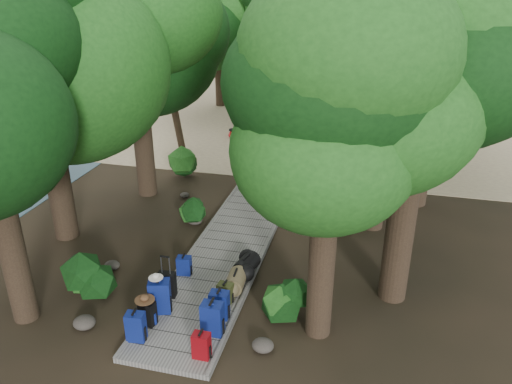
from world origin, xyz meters
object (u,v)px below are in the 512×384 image
(backpack_left_a, at_px, (136,325))
(sun_lounger, at_px, (367,145))
(backpack_left_d, at_px, (184,265))
(backpack_right_d, at_px, (225,292))
(backpack_right_a, at_px, (201,344))
(backpack_right_b, at_px, (212,317))
(suitcase_on_boardwalk, at_px, (167,284))
(backpack_left_b, at_px, (147,312))
(lone_suitcase_on_sand, at_px, (294,147))
(backpack_left_c, at_px, (160,295))
(duffel_right_black, at_px, (247,265))
(kayak, at_px, (234,131))
(backpack_right_c, at_px, (219,303))
(duffel_right_khaki, at_px, (236,281))

(backpack_left_a, relative_size, sun_lounger, 0.39)
(backpack_left_d, distance_m, backpack_right_d, 1.59)
(backpack_left_d, height_order, backpack_right_a, backpack_right_a)
(backpack_right_b, bearing_deg, backpack_right_a, -89.10)
(backpack_right_d, distance_m, suitcase_on_boardwalk, 1.38)
(backpack_right_d, bearing_deg, backpack_left_b, -133.51)
(backpack_right_a, distance_m, lone_suitcase_on_sand, 12.28)
(backpack_right_b, bearing_deg, suitcase_on_boardwalk, 145.35)
(backpack_left_c, bearing_deg, backpack_left_d, 73.77)
(duffel_right_black, relative_size, lone_suitcase_on_sand, 1.05)
(lone_suitcase_on_sand, bearing_deg, kayak, 129.95)
(backpack_right_c, xyz_separation_m, lone_suitcase_on_sand, (-0.30, 11.01, -0.11))
(backpack_right_b, bearing_deg, duffel_right_black, 87.24)
(backpack_right_a, distance_m, duffel_right_black, 3.11)
(suitcase_on_boardwalk, height_order, sun_lounger, suitcase_on_boardwalk)
(duffel_right_black, xyz_separation_m, kayak, (-3.67, 11.36, -0.17))
(duffel_right_black, distance_m, lone_suitcase_on_sand, 9.18)
(backpack_right_b, bearing_deg, backpack_left_d, 125.38)
(lone_suitcase_on_sand, distance_m, sun_lounger, 3.18)
(lone_suitcase_on_sand, bearing_deg, backpack_right_c, -104.53)
(suitcase_on_boardwalk, bearing_deg, backpack_right_d, 0.07)
(backpack_left_a, distance_m, duffel_right_khaki, 2.67)
(backpack_right_a, height_order, duffel_right_khaki, backpack_right_a)
(backpack_left_d, height_order, suitcase_on_boardwalk, suitcase_on_boardwalk)
(suitcase_on_boardwalk, bearing_deg, backpack_left_d, 83.18)
(backpack_left_b, height_order, sun_lounger, backpack_left_b)
(backpack_right_d, bearing_deg, backpack_left_d, 153.97)
(lone_suitcase_on_sand, relative_size, kayak, 0.21)
(duffel_right_black, xyz_separation_m, sun_lounger, (2.52, 10.38, -0.03))
(backpack_left_b, distance_m, backpack_right_d, 1.80)
(duffel_right_khaki, relative_size, lone_suitcase_on_sand, 0.98)
(backpack_right_d, bearing_deg, kayak, 112.04)
(backpack_right_b, relative_size, lone_suitcase_on_sand, 1.19)
(kayak, xyz_separation_m, sun_lounger, (6.20, -0.99, 0.13))
(backpack_left_a, xyz_separation_m, backpack_right_b, (1.46, 0.58, 0.05))
(backpack_left_c, relative_size, duffel_right_khaki, 1.30)
(backpack_left_a, height_order, duffel_right_khaki, backpack_left_a)
(backpack_right_d, bearing_deg, backpack_right_a, -80.96)
(backpack_left_d, bearing_deg, backpack_right_b, -61.43)
(duffel_right_black, bearing_deg, suitcase_on_boardwalk, -125.79)
(backpack_right_a, xyz_separation_m, duffel_right_khaki, (0.01, 2.37, -0.08))
(backpack_left_a, relative_size, duffel_right_black, 0.99)
(suitcase_on_boardwalk, bearing_deg, backpack_left_c, -87.11)
(backpack_right_b, distance_m, duffel_right_khaki, 1.64)
(backpack_left_d, relative_size, backpack_right_d, 1.00)
(backpack_left_b, bearing_deg, backpack_left_d, 98.83)
(backpack_left_d, distance_m, lone_suitcase_on_sand, 9.65)
(backpack_right_a, bearing_deg, backpack_right_d, 93.03)
(backpack_left_c, relative_size, backpack_right_d, 1.64)
(backpack_right_c, distance_m, duffel_right_khaki, 1.10)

